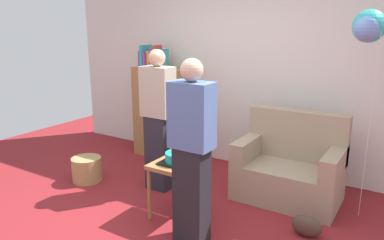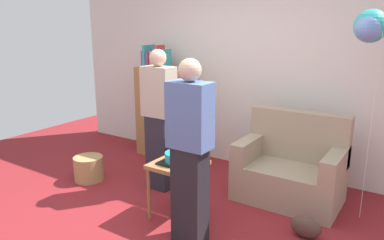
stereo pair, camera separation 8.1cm
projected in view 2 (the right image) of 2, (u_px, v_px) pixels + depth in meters
name	position (u px, v px, depth m)	size (l,w,h in m)	color
ground_plane	(161.00, 231.00, 3.50)	(8.00, 8.00, 0.00)	maroon
wall_back	(256.00, 67.00, 4.83)	(6.00, 0.10, 2.70)	silver
couch	(290.00, 170.00, 4.08)	(1.10, 0.70, 0.96)	gray
bookshelf	(164.00, 110.00, 5.37)	(0.80, 0.36, 1.61)	olive
side_table	(178.00, 171.00, 3.67)	(0.48, 0.48, 0.57)	olive
birthday_cake	(178.00, 158.00, 3.64)	(0.32, 0.32, 0.17)	black
person_blowing_candles	(159.00, 120.00, 4.23)	(0.36, 0.22, 1.63)	#23232D
person_holding_cake	(190.00, 153.00, 3.15)	(0.36, 0.22, 1.63)	black
wicker_basket	(89.00, 168.00, 4.62)	(0.36, 0.36, 0.30)	#A88451
handbag	(306.00, 227.00, 3.38)	(0.28, 0.14, 0.20)	#473328
balloon_bunch	(370.00, 27.00, 3.41)	(0.31, 0.33, 2.03)	silver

